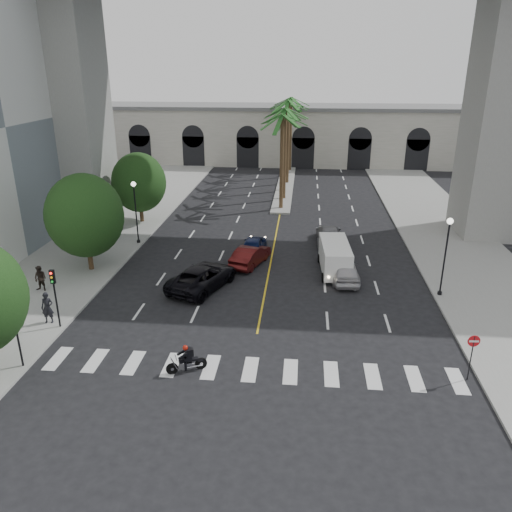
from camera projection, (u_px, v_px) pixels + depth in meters
The scene contains 28 objects.
ground at pixel (253, 353), 26.21m from camera, with size 140.00×140.00×0.00m, color black.
sidewalk_left at pixel (93, 246), 41.48m from camera, with size 8.00×100.00×0.15m, color gray.
sidewalk_right at pixel (465, 259), 38.74m from camera, with size 8.00×100.00×0.15m, color gray.
median at pixel (285, 187), 61.46m from camera, with size 2.00×24.00×0.20m, color gray.
pier_building at pixel (290, 134), 75.75m from camera, with size 71.00×10.50×8.50m.
bridge at pixel (324, 6), 39.67m from camera, with size 75.00×13.00×26.00m.
palm_a at pixel (282, 120), 48.94m from camera, with size 3.20×3.20×10.30m.
palm_b at pixel (285, 113), 52.55m from camera, with size 3.20×3.20×10.60m.
palm_c at pixel (284, 114), 56.46m from camera, with size 3.20×3.20×10.10m.
palm_d at pixel (289, 105), 59.88m from camera, with size 3.20×3.20×10.90m.
palm_e at pixel (288, 106), 63.78m from camera, with size 3.20×3.20×10.40m.
palm_f at pixel (291, 102), 67.37m from camera, with size 3.20×3.20×10.70m.
street_tree_mid at pixel (85, 216), 35.17m from camera, with size 5.44×5.44×7.21m.
street_tree_far at pixel (139, 183), 46.43m from camera, with size 5.04×5.04×6.68m.
lamp_post_left_far at pixel (135, 207), 40.95m from camera, with size 0.40×0.40×5.35m.
lamp_post_right at pixel (446, 250), 31.44m from camera, with size 0.40×0.40×5.35m.
traffic_signal_near at pixel (15, 324), 24.02m from camera, with size 0.25×0.18×3.65m.
traffic_signal_far at pixel (54, 289), 27.73m from camera, with size 0.25×0.18×3.65m.
motorcycle_rider at pixel (188, 359), 24.44m from camera, with size 1.91×0.93×1.47m.
car_a at pixel (345, 270), 34.82m from camera, with size 1.84×4.57×1.56m, color #A9A8AD.
car_b at pixel (250, 256), 37.51m from camera, with size 1.57×4.49×1.48m, color #420D0D.
car_c at pixel (202, 277), 33.58m from camera, with size 2.69×5.84×1.62m, color black.
car_d at pixel (329, 234), 42.14m from camera, with size 2.09×5.14×1.49m, color slate.
car_e at pixel (254, 245), 39.80m from camera, with size 1.70×4.21×1.44m, color #0E1841.
cargo_van at pixel (335, 257), 35.96m from camera, with size 2.34×5.29×2.21m.
pedestrian_a at pixel (47, 308), 28.70m from camera, with size 0.69×0.45×1.88m, color black.
pedestrian_b at pixel (40, 279), 32.81m from camera, with size 0.84×0.65×1.73m, color black.
do_not_enter_sign at pixel (473, 348), 23.39m from camera, with size 0.59×0.08×2.42m.
Camera 1 is at (2.35, -22.50, 14.19)m, focal length 35.00 mm.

